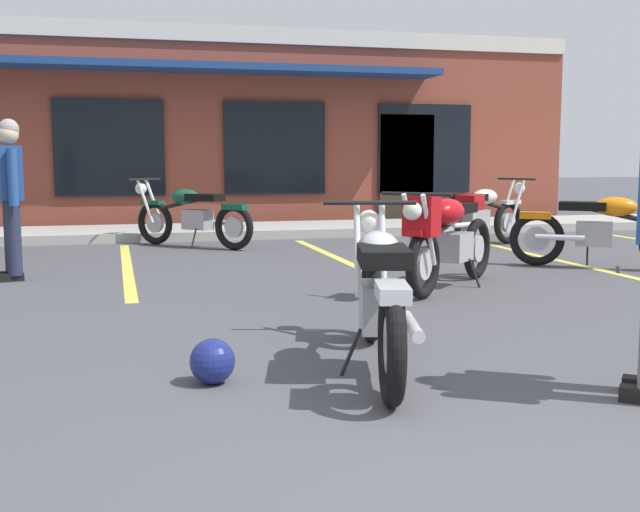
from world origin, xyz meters
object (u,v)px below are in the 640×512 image
(person_near_building, at_px, (10,189))
(motorcycle_green_cafe_racer, at_px, (604,229))
(helmet_on_pavement, at_px, (212,361))
(motorcycle_blue_standard, at_px, (479,215))
(motorcycle_silver_naked, at_px, (192,215))
(motorcycle_foreground_classic, at_px, (380,293))
(motorcycle_black_cruiser, at_px, (448,236))

(person_near_building, bearing_deg, motorcycle_green_cafe_racer, -7.18)
(helmet_on_pavement, bearing_deg, motorcycle_blue_standard, 52.81)
(helmet_on_pavement, bearing_deg, motorcycle_silver_naked, 85.45)
(motorcycle_foreground_classic, relative_size, motorcycle_black_cruiser, 1.26)
(motorcycle_green_cafe_racer, height_order, helmet_on_pavement, motorcycle_green_cafe_racer)
(person_near_building, bearing_deg, motorcycle_black_cruiser, -22.53)
(person_near_building, relative_size, helmet_on_pavement, 6.44)
(motorcycle_black_cruiser, relative_size, motorcycle_silver_naked, 1.00)
(motorcycle_silver_naked, bearing_deg, motorcycle_blue_standard, -14.99)
(motorcycle_silver_naked, height_order, motorcycle_green_cafe_racer, same)
(motorcycle_blue_standard, distance_m, person_near_building, 6.30)
(motorcycle_silver_naked, xyz_separation_m, motorcycle_blue_standard, (3.97, -1.06, 0.00))
(motorcycle_foreground_classic, distance_m, person_near_building, 5.05)
(motorcycle_silver_naked, distance_m, motorcycle_blue_standard, 4.11)
(motorcycle_foreground_classic, distance_m, motorcycle_green_cafe_racer, 5.24)
(motorcycle_foreground_classic, xyz_separation_m, motorcycle_blue_standard, (3.50, 5.88, 0.00))
(person_near_building, xyz_separation_m, helmet_on_pavement, (1.55, -4.40, -0.82))
(person_near_building, distance_m, helmet_on_pavement, 4.74)
(motorcycle_foreground_classic, height_order, person_near_building, person_near_building)
(motorcycle_foreground_classic, relative_size, motorcycle_blue_standard, 1.07)
(motorcycle_green_cafe_racer, bearing_deg, motorcycle_black_cruiser, -158.72)
(motorcycle_blue_standard, bearing_deg, person_near_building, -165.54)
(motorcycle_black_cruiser, distance_m, helmet_on_pavement, 3.76)
(person_near_building, bearing_deg, helmet_on_pavement, -70.58)
(motorcycle_blue_standard, bearing_deg, helmet_on_pavement, -127.19)
(motorcycle_green_cafe_racer, distance_m, person_near_building, 6.56)
(motorcycle_silver_naked, distance_m, person_near_building, 3.41)
(motorcycle_foreground_classic, relative_size, motorcycle_green_cafe_racer, 1.14)
(motorcycle_foreground_classic, bearing_deg, person_near_building, 120.92)
(motorcycle_black_cruiser, xyz_separation_m, motorcycle_green_cafe_racer, (2.33, 0.91, -0.07))
(motorcycle_black_cruiser, bearing_deg, helmet_on_pavement, -134.22)
(motorcycle_black_cruiser, distance_m, person_near_building, 4.52)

